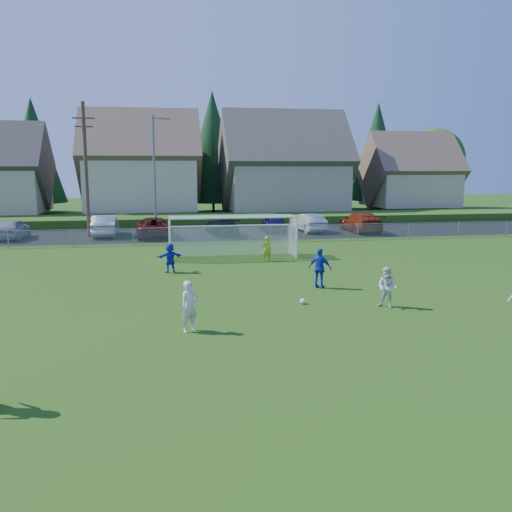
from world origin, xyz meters
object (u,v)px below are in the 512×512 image
(player_blue_b, at_px, (170,258))
(car_e, at_px, (273,224))
(soccer_ball, at_px, (303,301))
(car_g, at_px, (361,222))
(player_white_a, at_px, (189,306))
(car_d, at_px, (222,226))
(car_a, at_px, (12,229))
(player_blue_a, at_px, (320,268))
(player_white_b, at_px, (387,287))
(car_f, at_px, (309,223))
(car_c, at_px, (154,227))
(car_b, at_px, (105,226))
(goalkeeper, at_px, (267,248))
(soccer_goal, at_px, (232,230))

(player_blue_b, bearing_deg, car_e, -137.99)
(soccer_ball, bearing_deg, car_g, 63.96)
(player_white_a, xyz_separation_m, car_g, (15.29, 24.75, -0.03))
(car_d, bearing_deg, car_a, -4.62)
(player_blue_a, distance_m, car_d, 19.65)
(player_white_b, xyz_separation_m, player_blue_a, (-1.55, 3.71, 0.10))
(car_d, bearing_deg, car_g, 174.38)
(player_blue_b, relative_size, car_f, 0.33)
(car_c, bearing_deg, player_white_b, 108.29)
(car_b, distance_m, car_d, 8.97)
(player_white_b, height_order, goalkeeper, player_white_b)
(player_white_b, relative_size, car_f, 0.35)
(goalkeeper, xyz_separation_m, car_g, (10.24, 12.12, 0.09))
(player_white_a, relative_size, goalkeeper, 1.18)
(soccer_ball, height_order, player_blue_b, player_blue_b)
(player_white_a, height_order, player_blue_a, player_blue_a)
(car_g, bearing_deg, soccer_ball, 65.28)
(soccer_ball, distance_m, player_blue_a, 3.10)
(car_e, distance_m, car_f, 2.99)
(car_b, xyz_separation_m, car_f, (16.18, 0.02, -0.07))
(car_c, distance_m, soccer_goal, 11.25)
(player_blue_b, height_order, car_e, player_blue_b)
(car_b, bearing_deg, player_blue_b, 105.79)
(player_blue_b, height_order, car_f, player_blue_b)
(car_b, relative_size, car_e, 1.22)
(player_blue_a, xyz_separation_m, car_c, (-7.43, 18.96, -0.13))
(player_blue_a, height_order, player_blue_b, player_blue_a)
(player_white_b, xyz_separation_m, car_g, (7.72, 23.04, 0.02))
(car_a, bearing_deg, car_g, -178.08)
(soccer_ball, height_order, car_e, car_e)
(car_b, bearing_deg, car_a, 3.92)
(car_a, xyz_separation_m, soccer_goal, (14.95, -10.77, 0.86))
(goalkeeper, bearing_deg, car_g, -119.37)
(player_white_b, relative_size, car_e, 0.39)
(car_g, height_order, soccer_goal, soccer_goal)
(player_white_a, height_order, car_g, player_white_a)
(car_d, bearing_deg, car_c, 1.55)
(car_f, bearing_deg, soccer_goal, 50.70)
(car_g, bearing_deg, car_a, 0.89)
(player_white_a, relative_size, player_blue_a, 0.95)
(player_white_b, relative_size, soccer_goal, 0.21)
(player_white_b, bearing_deg, car_e, 133.87)
(car_b, xyz_separation_m, car_c, (3.65, -1.14, -0.06))
(player_white_a, bearing_deg, car_e, 40.19)
(soccer_ball, relative_size, car_a, 0.05)
(soccer_ball, height_order, soccer_goal, soccer_goal)
(car_f, bearing_deg, car_a, -3.17)
(player_white_a, distance_m, player_blue_a, 8.11)
(soccer_ball, height_order, car_g, car_g)
(soccer_ball, xyz_separation_m, soccer_goal, (-1.28, 11.38, 1.52))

